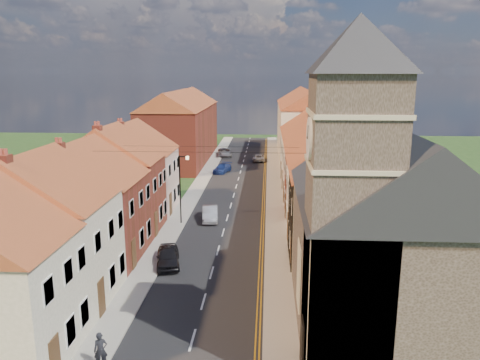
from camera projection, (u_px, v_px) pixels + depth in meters
The scene contains 23 objects.
road at pixel (234, 195), 50.53m from camera, with size 7.00×90.00×0.02m, color black.
pavement_left at pixel (193, 194), 50.78m from camera, with size 1.80×90.00×0.12m, color #ADA69D.
pavement_right at pixel (275, 195), 50.26m from camera, with size 1.80×90.00×0.12m, color #ADA69D.
church at pixel (385, 223), 22.72m from camera, with size 11.25×14.25×15.20m.
cottage_r_tudor at pixel (349, 200), 32.15m from camera, with size 8.30×5.20×9.00m.
cottage_r_white_near at pixel (338, 182), 37.40m from camera, with size 8.30×6.00×9.00m.
cottage_r_cream_mid at pixel (330, 168), 42.65m from camera, with size 8.30×5.20×9.00m.
cottage_r_pink at pixel (323, 157), 47.90m from camera, with size 8.30×6.00×9.00m.
cottage_r_white_far at pixel (318, 149), 53.15m from camera, with size 8.30×5.20×9.00m.
cottage_r_cream_far at pixel (314, 142), 58.40m from camera, with size 8.30×6.00×9.00m.
cottage_l_cream at pixel (37, 227), 26.29m from camera, with size 8.30×6.30×9.10m.
cottage_l_white at pixel (82, 200), 32.54m from camera, with size 8.30×6.90×8.80m.
cottage_l_brick_mid at pixel (110, 178), 38.44m from camera, with size 8.30×5.70×9.10m.
cottage_l_pink at pixel (131, 166), 44.11m from camera, with size 8.30×6.30×8.80m.
block_right_far at pixel (305, 122), 73.09m from camera, with size 8.30×24.20×10.50m.
block_left_far at pixel (181, 125), 69.33m from camera, with size 8.30×24.20×10.50m.
lamppost at pixel (181, 185), 40.24m from camera, with size 0.88×0.15×6.00m.
car_near at pixel (168, 256), 32.19m from camera, with size 1.53×3.81×1.30m, color black.
car_mid at pixel (210, 213), 42.03m from camera, with size 1.32×3.79×1.25m, color #A3A4AA.
car_far at pixel (222, 168), 61.87m from camera, with size 1.57×3.86×1.12m, color navy.
car_distant at pixel (225, 152), 73.67m from camera, with size 2.12×4.60×1.28m, color #919398.
pedestrian_left at pixel (101, 350), 20.84m from camera, with size 0.61×0.40×1.66m, color black.
car_distant_b at pixel (259, 158), 69.72m from camera, with size 1.78×3.86×1.07m, color #A6A8AD.
Camera 1 is at (3.64, -18.71, 13.08)m, focal length 35.00 mm.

